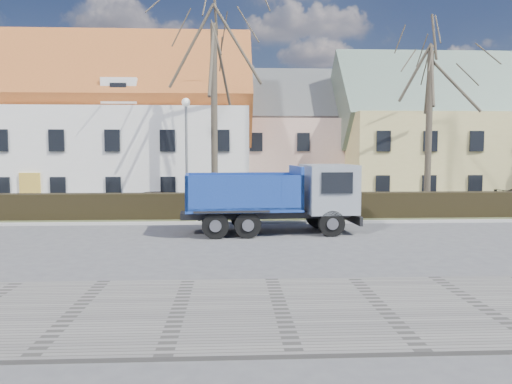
{
  "coord_description": "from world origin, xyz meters",
  "views": [
    {
      "loc": [
        -1.06,
        -19.12,
        3.52
      ],
      "look_at": [
        0.06,
        3.8,
        1.6
      ],
      "focal_mm": 35.0,
      "sensor_mm": 36.0,
      "label": 1
    }
  ],
  "objects": [
    {
      "name": "dump_truck",
      "position": [
        0.36,
        1.87,
        1.51
      ],
      "size": [
        7.72,
        3.31,
        3.02
      ],
      "primitive_type": null,
      "rotation": [
        0.0,
        0.0,
        0.07
      ],
      "color": "navy",
      "rests_on": "ground"
    },
    {
      "name": "curb_far",
      "position": [
        0.0,
        4.6,
        0.06
      ],
      "size": [
        80.0,
        0.3,
        0.12
      ],
      "primitive_type": "cube",
      "color": "#ADABA7",
      "rests_on": "ground"
    },
    {
      "name": "grass_strip",
      "position": [
        0.0,
        6.2,
        0.05
      ],
      "size": [
        80.0,
        3.0,
        0.1
      ],
      "primitive_type": "cube",
      "color": "#414929",
      "rests_on": "ground"
    },
    {
      "name": "building_pink",
      "position": [
        4.0,
        20.0,
        4.0
      ],
      "size": [
        10.8,
        8.8,
        8.0
      ],
      "primitive_type": null,
      "color": "#CCA190",
      "rests_on": "ground"
    },
    {
      "name": "ground",
      "position": [
        0.0,
        0.0,
        0.0
      ],
      "size": [
        120.0,
        120.0,
        0.0
      ],
      "primitive_type": "plane",
      "color": "#4A494C"
    },
    {
      "name": "sidewalk_near",
      "position": [
        0.0,
        -8.5,
        0.04
      ],
      "size": [
        80.0,
        5.0,
        0.08
      ],
      "primitive_type": "cube",
      "color": "slate",
      "rests_on": "ground"
    },
    {
      "name": "building_white",
      "position": [
        -13.0,
        16.0,
        4.75
      ],
      "size": [
        26.8,
        10.8,
        9.5
      ],
      "primitive_type": null,
      "color": "white",
      "rests_on": "ground"
    },
    {
      "name": "tree_1",
      "position": [
        -2.0,
        8.5,
        6.33
      ],
      "size": [
        9.2,
        9.2,
        12.65
      ],
      "primitive_type": null,
      "color": "#40382C",
      "rests_on": "ground"
    },
    {
      "name": "tree_2",
      "position": [
        10.0,
        8.5,
        5.5
      ],
      "size": [
        8.0,
        8.0,
        11.0
      ],
      "primitive_type": null,
      "color": "#40382C",
      "rests_on": "ground"
    },
    {
      "name": "building_yellow",
      "position": [
        16.0,
        17.0,
        4.25
      ],
      "size": [
        18.8,
        10.8,
        8.5
      ],
      "primitive_type": null,
      "color": "#D2C173",
      "rests_on": "ground"
    },
    {
      "name": "parked_car_a",
      "position": [
        -5.19,
        9.57,
        0.63
      ],
      "size": [
        3.94,
        2.31,
        1.26
      ],
      "primitive_type": "imported",
      "rotation": [
        0.0,
        0.0,
        1.81
      ],
      "color": "black",
      "rests_on": "ground"
    },
    {
      "name": "hedge",
      "position": [
        0.0,
        6.0,
        0.65
      ],
      "size": [
        60.0,
        0.9,
        1.3
      ],
      "primitive_type": "cube",
      "color": "black",
      "rests_on": "ground"
    },
    {
      "name": "streetlight",
      "position": [
        -3.4,
        7.0,
        3.14
      ],
      "size": [
        0.49,
        0.49,
        6.29
      ],
      "primitive_type": null,
      "color": "gray",
      "rests_on": "ground"
    },
    {
      "name": "cart_frame",
      "position": [
        -2.68,
        4.83,
        0.33
      ],
      "size": [
        0.74,
        0.44,
        0.67
      ],
      "primitive_type": null,
      "rotation": [
        0.0,
        0.0,
        -0.03
      ],
      "color": "silver",
      "rests_on": "ground"
    }
  ]
}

